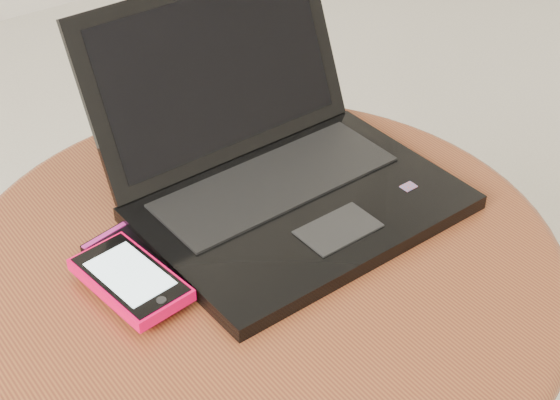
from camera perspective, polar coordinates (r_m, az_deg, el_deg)
table at (r=1.00m, az=-1.24°, el=-8.40°), size 0.67×0.67×0.53m
laptop at (r=0.98m, az=-0.26°, el=2.20°), size 0.35×0.34×0.22m
phone_black at (r=0.92m, az=-9.30°, el=-3.98°), size 0.09×0.13×0.01m
phone_pink at (r=0.88m, az=-9.94°, el=-5.21°), size 0.08×0.13×0.02m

